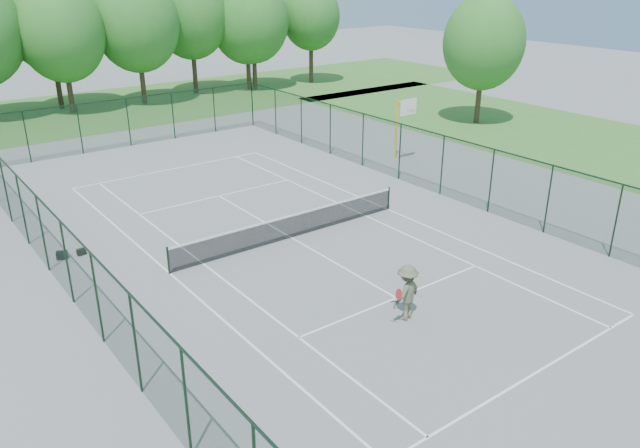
{
  "coord_description": "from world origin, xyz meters",
  "views": [
    {
      "loc": [
        -13.4,
        -19.91,
        10.65
      ],
      "look_at": [
        0.0,
        -2.0,
        1.3
      ],
      "focal_mm": 35.0,
      "sensor_mm": 36.0,
      "label": 1
    }
  ],
  "objects_px": {
    "basketball_goal": "(403,117)",
    "tennis_player": "(407,293)",
    "sports_bag_a": "(62,255)",
    "tennis_net": "(291,225)"
  },
  "relations": [
    {
      "from": "basketball_goal",
      "to": "sports_bag_a",
      "type": "height_order",
      "value": "basketball_goal"
    },
    {
      "from": "basketball_goal",
      "to": "tennis_player",
      "type": "height_order",
      "value": "basketball_goal"
    },
    {
      "from": "tennis_player",
      "to": "tennis_net",
      "type": "bearing_deg",
      "value": 84.83
    },
    {
      "from": "tennis_net",
      "to": "sports_bag_a",
      "type": "relative_size",
      "value": 27.59
    },
    {
      "from": "basketball_goal",
      "to": "tennis_player",
      "type": "distance_m",
      "value": 17.92
    },
    {
      "from": "sports_bag_a",
      "to": "tennis_player",
      "type": "xyz_separation_m",
      "value": [
        7.64,
        -11.23,
        0.79
      ]
    },
    {
      "from": "tennis_net",
      "to": "tennis_player",
      "type": "bearing_deg",
      "value": -95.17
    },
    {
      "from": "basketball_goal",
      "to": "sports_bag_a",
      "type": "bearing_deg",
      "value": -174.87
    },
    {
      "from": "basketball_goal",
      "to": "sports_bag_a",
      "type": "distance_m",
      "value": 20.08
    },
    {
      "from": "tennis_net",
      "to": "basketball_goal",
      "type": "distance_m",
      "value": 12.92
    }
  ]
}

